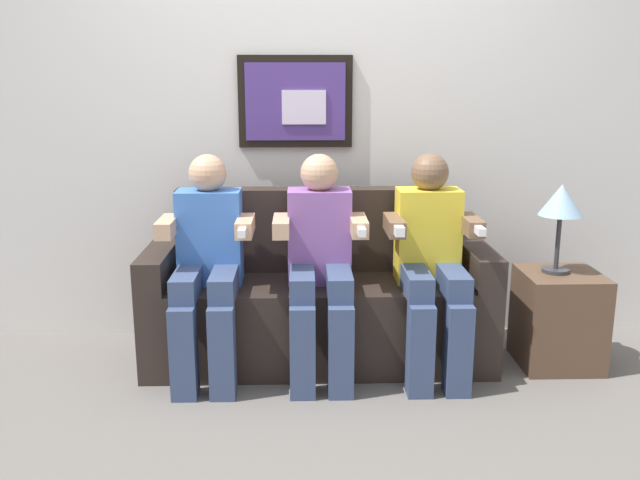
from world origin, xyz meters
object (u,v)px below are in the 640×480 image
object	(u,v)px
person_in_middle	(320,258)
table_lamp	(561,204)
side_table_right	(558,319)
person_on_right	(431,257)
couch	(319,303)
person_on_left	(208,259)

from	to	relation	value
person_in_middle	table_lamp	distance (m)	1.25
side_table_right	table_lamp	bearing A→B (deg)	156.09
table_lamp	person_on_right	bearing A→B (deg)	-173.56
couch	person_in_middle	xyz separation A→B (m)	(0.00, -0.17, 0.29)
person_on_left	person_on_right	xyz separation A→B (m)	(1.11, -0.00, 0.00)
person_in_middle	table_lamp	bearing A→B (deg)	3.49
person_in_middle	person_on_right	bearing A→B (deg)	-0.05
person_on_right	table_lamp	bearing A→B (deg)	6.44
couch	person_on_left	size ratio (longest dim) A/B	1.62
person_on_left	table_lamp	bearing A→B (deg)	2.40
couch	side_table_right	distance (m)	1.26
person_on_left	table_lamp	distance (m)	1.80
couch	person_on_left	distance (m)	0.65
side_table_right	person_on_left	bearing A→B (deg)	-178.07
person_on_left	couch	bearing A→B (deg)	16.65
couch	side_table_right	bearing A→B (deg)	-4.82
person_in_middle	side_table_right	world-z (taller)	person_in_middle
person_in_middle	person_on_right	size ratio (longest dim) A/B	1.00
person_on_left	person_on_right	distance (m)	1.11
couch	person_on_right	size ratio (longest dim) A/B	1.62
couch	person_on_left	bearing A→B (deg)	-163.35
person_on_left	person_on_right	bearing A→B (deg)	-0.02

